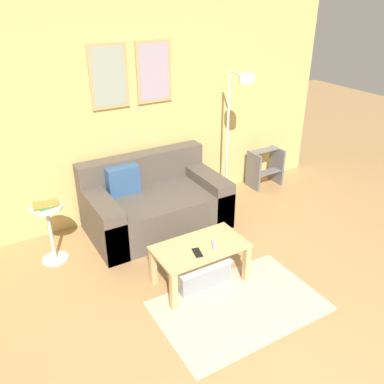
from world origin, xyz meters
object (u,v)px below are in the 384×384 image
at_px(couch, 155,204).
at_px(cell_phone, 197,253).
at_px(coffee_table, 200,254).
at_px(storage_bin, 198,269).
at_px(remote_control, 214,244).
at_px(side_table, 50,229).
at_px(step_stool, 265,167).
at_px(book_stack, 46,205).
at_px(floor_lamp, 236,126).

bearing_deg(couch, cell_phone, -97.46).
xyz_separation_m(couch, coffee_table, (-0.08, -1.13, 0.03)).
height_order(couch, coffee_table, couch).
relative_size(storage_bin, remote_control, 3.62).
bearing_deg(side_table, storage_bin, -42.78).
distance_m(couch, step_stool, 1.82).
height_order(couch, book_stack, couch).
height_order(side_table, cell_phone, side_table).
bearing_deg(remote_control, book_stack, 161.48).
bearing_deg(storage_bin, book_stack, 137.30).
xyz_separation_m(couch, book_stack, (-1.18, -0.08, 0.36)).
height_order(remote_control, step_stool, step_stool).
bearing_deg(couch, side_table, -176.28).
distance_m(couch, remote_control, 1.20).
distance_m(coffee_table, side_table, 1.53).
bearing_deg(cell_phone, book_stack, 145.09).
distance_m(book_stack, cell_phone, 1.54).
xyz_separation_m(side_table, step_stool, (3.00, 0.29, -0.09)).
height_order(side_table, remote_control, side_table).
relative_size(book_stack, cell_phone, 1.81).
height_order(storage_bin, book_stack, book_stack).
relative_size(storage_bin, floor_lamp, 0.33).
distance_m(side_table, book_stack, 0.28).
relative_size(side_table, remote_control, 4.13).
height_order(couch, floor_lamp, floor_lamp).
relative_size(floor_lamp, remote_control, 11.14).
height_order(side_table, step_stool, side_table).
bearing_deg(side_table, couch, 3.72).
relative_size(storage_bin, side_table, 0.88).
xyz_separation_m(floor_lamp, book_stack, (-2.28, -0.07, -0.41)).
height_order(coffee_table, storage_bin, coffee_table).
bearing_deg(coffee_table, side_table, 136.30).
bearing_deg(step_stool, side_table, -174.38).
bearing_deg(side_table, floor_lamp, 1.65).
bearing_deg(cell_phone, step_stool, 48.99).
xyz_separation_m(coffee_table, cell_phone, (-0.08, -0.08, 0.09)).
xyz_separation_m(floor_lamp, step_stool, (0.71, 0.23, -0.77)).
distance_m(book_stack, step_stool, 3.03).
bearing_deg(couch, remote_control, -88.14).
bearing_deg(side_table, cell_phone, -47.94).
xyz_separation_m(couch, step_stool, (1.81, 0.22, -0.01)).
distance_m(couch, floor_lamp, 1.34).
height_order(side_table, book_stack, book_stack).
bearing_deg(book_stack, coffee_table, -43.63).
bearing_deg(storage_bin, remote_control, -36.90).
height_order(book_stack, cell_phone, book_stack).
bearing_deg(remote_control, coffee_table, 178.61).
relative_size(couch, floor_lamp, 0.92).
distance_m(coffee_table, remote_control, 0.16).
xyz_separation_m(book_stack, cell_phone, (1.02, -1.13, -0.23)).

